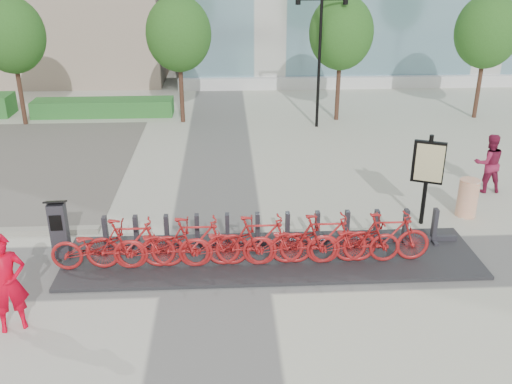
{
  "coord_description": "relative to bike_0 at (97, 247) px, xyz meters",
  "views": [
    {
      "loc": [
        0.3,
        -11.33,
        6.68
      ],
      "look_at": [
        1.0,
        1.5,
        1.2
      ],
      "focal_mm": 40.0,
      "sensor_mm": 36.0,
      "label": 1
    }
  ],
  "objects": [
    {
      "name": "bike_8",
      "position": [
        5.76,
        0.0,
        0.0
      ],
      "size": [
        2.06,
        0.72,
        1.08
      ],
      "primitive_type": "imported",
      "rotation": [
        0.0,
        0.0,
        1.57
      ],
      "color": "#A1191A",
      "rests_on": "dock_pad"
    },
    {
      "name": "bike_2",
      "position": [
        1.44,
        0.0,
        0.0
      ],
      "size": [
        2.06,
        0.72,
        1.08
      ],
      "primitive_type": "imported",
      "rotation": [
        0.0,
        0.0,
        1.57
      ],
      "color": "#A1191A",
      "rests_on": "dock_pad"
    },
    {
      "name": "construction_barrel",
      "position": [
        9.36,
        2.43,
        -0.1
      ],
      "size": [
        0.6,
        0.6,
        1.04
      ],
      "primitive_type": "cylinder",
      "rotation": [
        0.0,
        0.0,
        -0.13
      ],
      "color": "orange",
      "rests_on": "ground"
    },
    {
      "name": "dock_pad",
      "position": [
        3.9,
        0.35,
        -0.58
      ],
      "size": [
        9.6,
        2.4,
        0.08
      ],
      "primitive_type": "cube",
      "color": "#27282B",
      "rests_on": "ground"
    },
    {
      "name": "tree_3",
      "position": [
        13.6,
        12.05,
        2.97
      ],
      "size": [
        2.6,
        2.6,
        5.1
      ],
      "color": "#4B2B1F",
      "rests_on": "ground"
    },
    {
      "name": "tree_0",
      "position": [
        -5.4,
        12.05,
        2.97
      ],
      "size": [
        2.6,
        2.6,
        5.1
      ],
      "color": "#4B2B1F",
      "rests_on": "ground"
    },
    {
      "name": "tree_2",
      "position": [
        7.6,
        12.05,
        2.97
      ],
      "size": [
        2.6,
        2.6,
        5.1
      ],
      "color": "#4B2B1F",
      "rests_on": "ground"
    },
    {
      "name": "worker_red",
      "position": [
        -1.22,
        -2.0,
        0.36
      ],
      "size": [
        0.85,
        0.72,
        1.97
      ],
      "primitive_type": "imported",
      "rotation": [
        0.0,
        0.0,
        0.41
      ],
      "color": "red",
      "rests_on": "ground"
    },
    {
      "name": "bike_9",
      "position": [
        6.48,
        0.0,
        0.06
      ],
      "size": [
        2.0,
        0.57,
        1.2
      ],
      "primitive_type": "imported",
      "rotation": [
        0.0,
        0.0,
        1.57
      ],
      "color": "#A1191A",
      "rests_on": "dock_pad"
    },
    {
      "name": "hedge_b",
      "position": [
        -2.4,
        13.25,
        -0.27
      ],
      "size": [
        6.0,
        1.2,
        0.7
      ],
      "primitive_type": "cube",
      "color": "#2E7732",
      "rests_on": "ground"
    },
    {
      "name": "bike_6",
      "position": [
        4.32,
        0.0,
        0.0
      ],
      "size": [
        2.06,
        0.72,
        1.08
      ],
      "primitive_type": "imported",
      "rotation": [
        0.0,
        0.0,
        1.57
      ],
      "color": "#A1191A",
      "rests_on": "dock_pad"
    },
    {
      "name": "streetlamp",
      "position": [
        6.6,
        11.05,
        2.51
      ],
      "size": [
        2.0,
        0.2,
        5.0
      ],
      "color": "black",
      "rests_on": "ground"
    },
    {
      "name": "bike_1",
      "position": [
        0.72,
        0.0,
        0.06
      ],
      "size": [
        2.0,
        0.57,
        1.2
      ],
      "primitive_type": "imported",
      "rotation": [
        0.0,
        0.0,
        1.57
      ],
      "color": "#A1191A",
      "rests_on": "dock_pad"
    },
    {
      "name": "kiosk",
      "position": [
        -0.97,
        0.62,
        0.16
      ],
      "size": [
        0.47,
        0.4,
        1.47
      ],
      "rotation": [
        0.0,
        0.0,
        0.05
      ],
      "color": "#2D2C33",
      "rests_on": "dock_pad"
    },
    {
      "name": "ground",
      "position": [
        2.6,
        0.05,
        -0.62
      ],
      "size": [
        120.0,
        120.0,
        0.0
      ],
      "primitive_type": "plane",
      "color": "beige"
    },
    {
      "name": "tree_1",
      "position": [
        1.1,
        12.05,
        2.97
      ],
      "size": [
        2.6,
        2.6,
        5.1
      ],
      "color": "#4B2B1F",
      "rests_on": "ground"
    },
    {
      "name": "bike_4",
      "position": [
        2.88,
        0.0,
        0.0
      ],
      "size": [
        2.06,
        0.72,
        1.08
      ],
      "primitive_type": "imported",
      "rotation": [
        0.0,
        0.0,
        1.57
      ],
      "color": "#A1191A",
      "rests_on": "dock_pad"
    },
    {
      "name": "bike_3",
      "position": [
        2.16,
        0.0,
        0.06
      ],
      "size": [
        2.0,
        0.57,
        1.2
      ],
      "primitive_type": "imported",
      "rotation": [
        0.0,
        0.0,
        1.57
      ],
      "color": "#A1191A",
      "rests_on": "dock_pad"
    },
    {
      "name": "pedestrian",
      "position": [
        10.6,
        4.08,
        0.26
      ],
      "size": [
        0.87,
        0.68,
        1.77
      ],
      "primitive_type": "imported",
      "rotation": [
        0.0,
        0.0,
        3.13
      ],
      "color": "maroon",
      "rests_on": "ground"
    },
    {
      "name": "bike_7",
      "position": [
        5.04,
        0.0,
        0.06
      ],
      "size": [
        2.0,
        0.57,
        1.2
      ],
      "primitive_type": "imported",
      "rotation": [
        0.0,
        0.0,
        1.57
      ],
      "color": "#A1191A",
      "rests_on": "dock_pad"
    },
    {
      "name": "map_sign",
      "position": [
        8.0,
        2.01,
        0.99
      ],
      "size": [
        0.77,
        0.43,
        2.44
      ],
      "rotation": [
        0.0,
        0.0,
        -0.42
      ],
      "color": "black",
      "rests_on": "ground"
    },
    {
      "name": "bike_0",
      "position": [
        0.0,
        0.0,
        0.0
      ],
      "size": [
        2.06,
        0.72,
        1.08
      ],
      "primitive_type": "imported",
      "rotation": [
        0.0,
        0.0,
        1.57
      ],
      "color": "#A1191A",
      "rests_on": "dock_pad"
    },
    {
      "name": "dock_rail_posts",
      "position": [
        3.96,
        0.82,
        -0.12
      ],
      "size": [
        8.02,
        0.5,
        0.85
      ],
      "primitive_type": null,
      "color": "#2D2C33",
      "rests_on": "dock_pad"
    },
    {
      "name": "bike_5",
      "position": [
        3.6,
        0.0,
        0.06
      ],
      "size": [
        2.0,
        0.57,
        1.2
      ],
      "primitive_type": "imported",
      "rotation": [
        0.0,
        0.0,
        1.57
      ],
      "color": "#A1191A",
      "rests_on": "dock_pad"
    }
  ]
}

